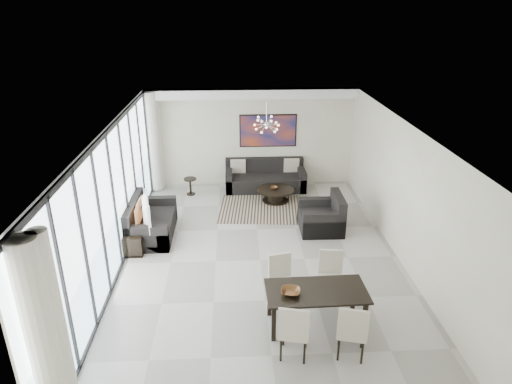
{
  "coord_description": "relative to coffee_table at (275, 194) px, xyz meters",
  "views": [
    {
      "loc": [
        -0.55,
        -8.48,
        5.17
      ],
      "look_at": [
        -0.05,
        0.82,
        1.25
      ],
      "focal_mm": 32.0,
      "sensor_mm": 36.0,
      "label": 1
    }
  ],
  "objects": [
    {
      "name": "window_wall",
      "position": [
        -3.47,
        -3.12,
        1.26
      ],
      "size": [
        0.37,
        8.95,
        2.9
      ],
      "color": "silver",
      "rests_on": "floor"
    },
    {
      "name": "room_shell",
      "position": [
        -0.15,
        -3.12,
        1.25
      ],
      "size": [
        6.0,
        9.0,
        2.9
      ],
      "color": "#A8A39B",
      "rests_on": "ground"
    },
    {
      "name": "coffee_table",
      "position": [
        0.0,
        0.0,
        0.0
      ],
      "size": [
        1.03,
        1.03,
        0.36
      ],
      "color": "black",
      "rests_on": "floor"
    },
    {
      "name": "television",
      "position": [
        -3.21,
        -2.19,
        0.58
      ],
      "size": [
        0.39,
        1.15,
        0.66
      ],
      "primitive_type": "imported",
      "rotation": [
        0.0,
        0.0,
        1.78
      ],
      "color": "gray",
      "rests_on": "tv_console"
    },
    {
      "name": "bowl_dining",
      "position": [
        -0.26,
        -5.36,
        0.54
      ],
      "size": [
        0.37,
        0.37,
        0.08
      ],
      "primitive_type": "imported",
      "rotation": [
        0.0,
        0.0,
        -0.18
      ],
      "color": "brown",
      "rests_on": "dining_table"
    },
    {
      "name": "soffit",
      "position": [
        -0.61,
        1.18,
        2.57
      ],
      "size": [
        5.98,
        0.4,
        0.26
      ],
      "primitive_type": "cube",
      "color": "white",
      "rests_on": "room_shell"
    },
    {
      "name": "chandelier",
      "position": [
        -0.31,
        -0.62,
        2.15
      ],
      "size": [
        0.66,
        0.66,
        0.71
      ],
      "color": "silver",
      "rests_on": "room_shell"
    },
    {
      "name": "side_table",
      "position": [
        -2.4,
        0.61,
        0.12
      ],
      "size": [
        0.36,
        0.36,
        0.49
      ],
      "color": "black",
      "rests_on": "floor"
    },
    {
      "name": "dining_chair_ne",
      "position": [
        0.6,
        -4.49,
        0.34
      ],
      "size": [
        0.49,
        0.49,
        0.95
      ],
      "color": "beige",
      "rests_on": "floor"
    },
    {
      "name": "painting",
      "position": [
        -0.11,
        1.35,
        1.45
      ],
      "size": [
        1.68,
        0.04,
        0.98
      ],
      "primitive_type": "cube",
      "color": "#A73B17",
      "rests_on": "room_shell"
    },
    {
      "name": "dining_chair_se",
      "position": [
        0.6,
        -6.11,
        0.37
      ],
      "size": [
        0.56,
        0.56,
        0.99
      ],
      "color": "beige",
      "rests_on": "floor"
    },
    {
      "name": "dining_table",
      "position": [
        0.19,
        -5.29,
        0.41
      ],
      "size": [
        1.71,
        0.89,
        0.71
      ],
      "color": "black",
      "rests_on": "floor"
    },
    {
      "name": "loveseat",
      "position": [
        -3.17,
        -1.84,
        0.1
      ],
      "size": [
        1.0,
        1.77,
        0.89
      ],
      "color": "black",
      "rests_on": "floor"
    },
    {
      "name": "rug",
      "position": [
        -0.34,
        -0.52,
        -0.2
      ],
      "size": [
        2.53,
        2.03,
        0.01
      ],
      "primitive_type": "cube",
      "rotation": [
        0.0,
        0.0,
        -0.09
      ],
      "color": "black",
      "rests_on": "floor"
    },
    {
      "name": "tv_console",
      "position": [
        -3.37,
        -2.17,
        0.02
      ],
      "size": [
        0.41,
        1.47,
        0.46
      ],
      "primitive_type": "cube",
      "color": "black",
      "rests_on": "floor"
    },
    {
      "name": "sofa_main",
      "position": [
        -0.22,
        0.96,
        0.08
      ],
      "size": [
        2.33,
        0.95,
        0.85
      ],
      "color": "black",
      "rests_on": "floor"
    },
    {
      "name": "armchair",
      "position": [
        0.98,
        -1.77,
        0.1
      ],
      "size": [
        1.02,
        1.08,
        0.9
      ],
      "color": "black",
      "rests_on": "floor"
    },
    {
      "name": "dining_chair_nw",
      "position": [
        -0.32,
        -4.53,
        0.33
      ],
      "size": [
        0.51,
        0.51,
        0.93
      ],
      "color": "beige",
      "rests_on": "floor"
    },
    {
      "name": "bowl_coffee",
      "position": [
        -0.04,
        0.0,
        0.19
      ],
      "size": [
        0.25,
        0.25,
        0.07
      ],
      "primitive_type": "imported",
      "rotation": [
        0.0,
        0.0,
        -0.2
      ],
      "color": "brown",
      "rests_on": "coffee_table"
    },
    {
      "name": "dining_chair_sw",
      "position": [
        -0.29,
        -6.07,
        0.37
      ],
      "size": [
        0.55,
        0.55,
        1.0
      ],
      "color": "beige",
      "rests_on": "floor"
    }
  ]
}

